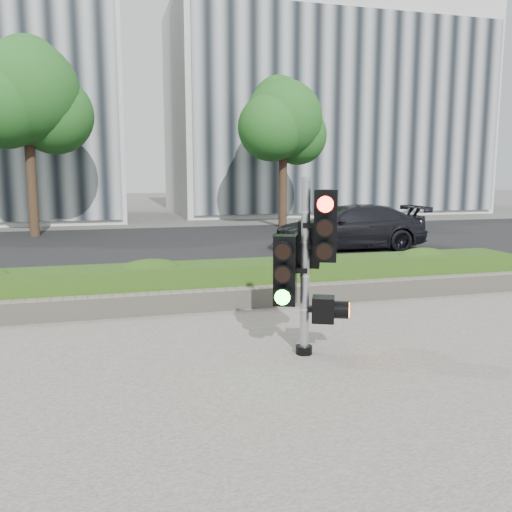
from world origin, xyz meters
name	(u,v)px	position (x,y,z in m)	size (l,w,h in m)	color
ground	(255,343)	(0.00, 0.00, 0.00)	(120.00, 120.00, 0.00)	#51514C
sidewalk	(326,421)	(0.00, -2.50, 0.01)	(16.00, 11.00, 0.03)	#9E9389
road	(171,248)	(0.00, 10.00, 0.01)	(60.00, 13.00, 0.02)	black
curb	(212,292)	(0.00, 3.15, 0.06)	(60.00, 0.25, 0.12)	gray
stone_wall	(226,299)	(0.00, 1.90, 0.20)	(12.00, 0.32, 0.34)	gray
hedge	(218,282)	(0.00, 2.55, 0.37)	(12.00, 1.00, 0.68)	#477223
building_right	(320,113)	(11.00, 25.00, 6.00)	(18.00, 10.00, 12.00)	#B7B7B2
tree_left	(26,97)	(-4.52, 14.56, 5.04)	(4.61, 4.03, 7.34)	black
tree_right	(283,122)	(5.48, 15.55, 4.48)	(4.10, 3.58, 6.53)	black
traffic_signal	(308,258)	(0.50, -0.65, 1.27)	(0.83, 0.71, 2.25)	black
car_dark	(349,227)	(5.21, 8.18, 0.70)	(1.91, 4.69, 1.36)	black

